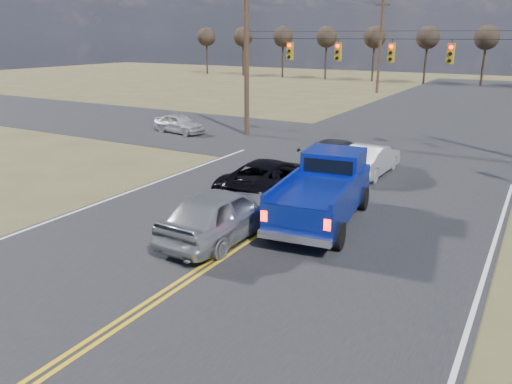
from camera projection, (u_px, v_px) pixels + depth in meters
The scene contains 12 objects.
ground at pixel (187, 280), 13.23m from camera, with size 160.00×160.00×0.00m, color brown.
road_main at pixel (330, 186), 21.48m from camera, with size 14.00×120.00×0.02m, color #28282B.
road_cross at pixel (384, 150), 28.08m from camera, with size 120.00×12.00×0.02m, color #28282B.
signal_gantry at pixel (399, 58), 26.13m from camera, with size 19.60×4.83×10.00m.
utility_poles at pixel (386, 55), 25.68m from camera, with size 19.60×58.32×10.00m.
treeline at pixel (428, 43), 33.75m from camera, with size 87.00×117.80×7.40m.
pickup_truck at pixel (324, 191), 17.08m from camera, with size 3.02×6.24×2.25m.
silver_suv at pixel (222, 213), 15.72m from camera, with size 1.98×4.92×1.68m, color #929499.
black_suv at pixel (272, 177), 20.02m from camera, with size 2.48×5.37×1.49m, color black.
white_car_queue at pixel (371, 159), 23.06m from camera, with size 1.53×4.37×1.44m, color beige.
dgrey_car_queue at pixel (336, 154), 23.87m from camera, with size 2.08×5.11×1.48m, color #333438.
cross_car_west at pixel (179, 123), 32.81m from camera, with size 3.72×1.50×1.27m, color silver.
Camera 1 is at (7.55, -9.39, 6.22)m, focal length 35.00 mm.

